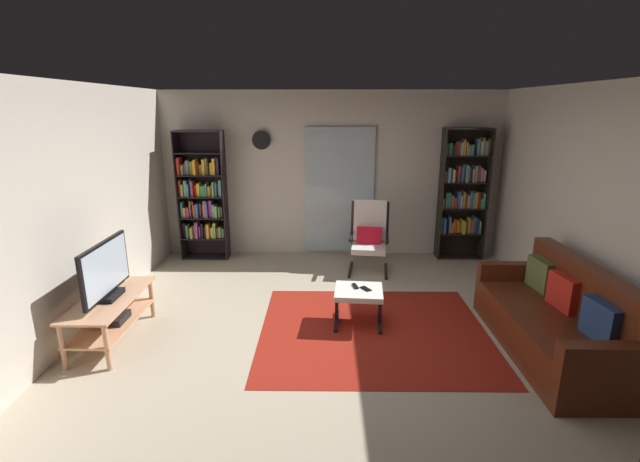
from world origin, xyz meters
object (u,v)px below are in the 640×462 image
object	(u,v)px
leather_sofa	(557,321)
lounge_armchair	(369,235)
tv_remote	(355,286)
bookshelf_near_sofa	(463,191)
tv_stand	(111,312)
television	(106,272)
cell_phone	(366,289)
wall_clock	(261,140)
bookshelf_near_tv	(203,198)
ottoman	(359,295)

from	to	relation	value
leather_sofa	lounge_armchair	world-z (taller)	lounge_armchair
leather_sofa	tv_remote	distance (m)	2.04
bookshelf_near_sofa	leather_sofa	size ratio (longest dim) A/B	1.03
tv_stand	bookshelf_near_sofa	world-z (taller)	bookshelf_near_sofa
television	cell_phone	world-z (taller)	television
leather_sofa	wall_clock	world-z (taller)	wall_clock
cell_phone	leather_sofa	bearing A→B (deg)	-48.53
tv_stand	television	xyz separation A→B (m)	(0.00, 0.00, 0.44)
tv_stand	television	size ratio (longest dim) A/B	1.29
tv_stand	wall_clock	size ratio (longest dim) A/B	4.08
tv_stand	tv_remote	size ratio (longest dim) A/B	8.21
television	tv_remote	xyz separation A→B (m)	(2.53, 0.47, -0.34)
cell_phone	television	bearing A→B (deg)	157.25
bookshelf_near_tv	tv_remote	xyz separation A→B (m)	(2.25, -2.21, -0.56)
tv_remote	leather_sofa	bearing A→B (deg)	-30.38
bookshelf_near_sofa	wall_clock	size ratio (longest dim) A/B	7.04
ottoman	cell_phone	size ratio (longest dim) A/B	3.98
bookshelf_near_sofa	tv_remote	distance (m)	2.98
ottoman	wall_clock	xyz separation A→B (m)	(-1.36, 2.47, 1.51)
ottoman	cell_phone	world-z (taller)	cell_phone
leather_sofa	cell_phone	bearing A→B (deg)	162.90
tv_remote	tv_stand	bearing A→B (deg)	178.16
leather_sofa	cell_phone	xyz separation A→B (m)	(-1.82, 0.56, 0.10)
tv_stand	cell_phone	size ratio (longest dim) A/B	8.45
leather_sofa	wall_clock	size ratio (longest dim) A/B	6.81
bookshelf_near_tv	lounge_armchair	xyz separation A→B (m)	(2.57, -0.54, -0.44)
bookshelf_near_sofa	leather_sofa	xyz separation A→B (m)	(0.12, -2.90, -0.76)
tv_remote	cell_phone	distance (m)	0.13
bookshelf_near_sofa	bookshelf_near_tv	bearing A→B (deg)	-179.09
bookshelf_near_tv	tv_remote	size ratio (longest dim) A/B	13.95
lounge_armchair	tv_stand	bearing A→B (deg)	-142.95
bookshelf_near_sofa	wall_clock	world-z (taller)	bookshelf_near_sofa
wall_clock	tv_remote	bearing A→B (deg)	-60.95
bookshelf_near_tv	wall_clock	size ratio (longest dim) A/B	6.93
bookshelf_near_sofa	ottoman	xyz separation A→B (m)	(-1.78, -2.34, -0.74)
tv_stand	bookshelf_near_sofa	distance (m)	5.20
cell_phone	bookshelf_near_sofa	bearing A→B (deg)	22.47
bookshelf_near_tv	tv_remote	distance (m)	3.20
lounge_armchair	ottoman	xyz separation A→B (m)	(-0.28, -1.74, -0.19)
tv_stand	lounge_armchair	distance (m)	3.57
television	cell_phone	xyz separation A→B (m)	(2.64, 0.40, -0.34)
television	cell_phone	bearing A→B (deg)	8.68
tv_stand	bookshelf_near_tv	bearing A→B (deg)	84.17
bookshelf_near_tv	ottoman	world-z (taller)	bookshelf_near_tv
television	leather_sofa	size ratio (longest dim) A/B	0.46
wall_clock	television	bearing A→B (deg)	-112.67
lounge_armchair	cell_phone	size ratio (longest dim) A/B	7.30
television	leather_sofa	xyz separation A→B (m)	(4.46, -0.16, -0.44)
leather_sofa	tv_stand	bearing A→B (deg)	178.01
television	leather_sofa	bearing A→B (deg)	-2.04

